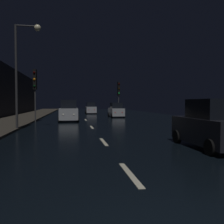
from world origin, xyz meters
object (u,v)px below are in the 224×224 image
(traffic_light_far_right, at_px, (119,91))
(streetlamp_overhead, at_px, (23,60))
(car_approaching_headlights, at_px, (69,112))
(car_parked_right_far, at_px, (116,111))
(car_parked_right_near, at_px, (211,126))
(traffic_light_far_left, at_px, (35,84))
(car_distant_taillights, at_px, (91,108))

(traffic_light_far_right, height_order, streetlamp_overhead, streetlamp_overhead)
(car_approaching_headlights, relative_size, car_parked_right_far, 1.14)
(car_approaching_headlights, distance_m, car_parked_right_far, 8.26)
(car_parked_right_far, bearing_deg, car_parked_right_near, -180.00)
(traffic_light_far_right, relative_size, car_approaching_headlights, 1.12)
(traffic_light_far_left, height_order, car_parked_right_far, traffic_light_far_left)
(traffic_light_far_right, height_order, car_parked_right_far, traffic_light_far_right)
(traffic_light_far_right, relative_size, streetlamp_overhead, 0.67)
(traffic_light_far_right, distance_m, streetlamp_overhead, 18.50)
(traffic_light_far_left, bearing_deg, car_approaching_headlights, 111.00)
(traffic_light_far_right, xyz_separation_m, car_approaching_headlights, (-6.68, -8.22, -2.45))
(car_approaching_headlights, bearing_deg, car_parked_right_near, 20.73)
(car_distant_taillights, xyz_separation_m, car_parked_right_far, (2.44, -10.11, -0.04))
(car_parked_right_near, distance_m, car_parked_right_far, 21.33)
(traffic_light_far_right, relative_size, car_distant_taillights, 1.23)
(car_parked_right_near, xyz_separation_m, car_parked_right_far, (0.00, 21.33, -0.06))
(traffic_light_far_left, xyz_separation_m, car_parked_right_far, (9.00, 6.47, -2.79))
(car_approaching_headlights, distance_m, car_distant_taillights, 16.28)
(traffic_light_far_right, height_order, car_approaching_headlights, traffic_light_far_right)
(traffic_light_far_right, bearing_deg, car_parked_right_near, -8.92)
(car_distant_taillights, xyz_separation_m, car_parked_right_near, (2.44, -31.44, 0.03))
(car_distant_taillights, bearing_deg, car_parked_right_far, -166.43)
(traffic_light_far_left, xyz_separation_m, car_parked_right_near, (9.00, -14.86, -2.73))
(car_parked_right_near, bearing_deg, car_distant_taillights, 4.44)
(streetlamp_overhead, distance_m, car_approaching_headlights, 8.91)
(traffic_light_far_right, relative_size, car_parked_right_near, 1.19)
(car_distant_taillights, distance_m, car_parked_right_near, 31.54)
(traffic_light_far_right, xyz_separation_m, car_distant_taillights, (-3.24, 7.69, -2.53))
(traffic_light_far_right, xyz_separation_m, car_parked_right_near, (-0.80, -23.75, -2.50))
(traffic_light_far_right, bearing_deg, traffic_light_far_left, -54.78)
(car_approaching_headlights, height_order, car_distant_taillights, car_approaching_headlights)
(streetlamp_overhead, relative_size, car_approaching_headlights, 1.68)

